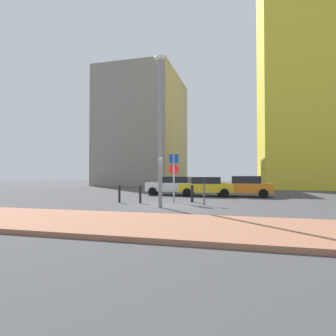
# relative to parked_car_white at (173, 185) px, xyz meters

# --- Properties ---
(ground_plane) EXTENTS (120.00, 120.00, 0.00)m
(ground_plane) POSITION_rel_parked_car_white_xyz_m (1.83, -7.45, -0.79)
(ground_plane) COLOR #424244
(sidewalk_brick) EXTENTS (40.00, 4.13, 0.14)m
(sidewalk_brick) POSITION_rel_parked_car_white_xyz_m (1.83, -13.46, -0.72)
(sidewalk_brick) COLOR #9E664C
(sidewalk_brick) RESTS_ON ground
(parked_car_white) EXTENTS (4.05, 1.94, 1.48)m
(parked_car_white) POSITION_rel_parked_car_white_xyz_m (0.00, 0.00, 0.00)
(parked_car_white) COLOR white
(parked_car_white) RESTS_ON ground
(parked_car_yellow) EXTENTS (4.09, 2.05, 1.46)m
(parked_car_yellow) POSITION_rel_parked_car_white_xyz_m (2.75, -0.53, -0.01)
(parked_car_yellow) COLOR gold
(parked_car_yellow) RESTS_ON ground
(parked_car_orange) EXTENTS (4.29, 2.05, 1.54)m
(parked_car_orange) POSITION_rel_parked_car_white_xyz_m (5.47, -0.30, 0.01)
(parked_car_orange) COLOR orange
(parked_car_orange) RESTS_ON ground
(parking_sign_post) EXTENTS (0.60, 0.10, 2.89)m
(parking_sign_post) POSITION_rel_parked_car_white_xyz_m (1.47, -5.72, 1.03)
(parking_sign_post) COLOR gray
(parking_sign_post) RESTS_ON ground
(parking_meter) EXTENTS (0.18, 0.14, 1.46)m
(parking_meter) POSITION_rel_parked_car_white_xyz_m (3.43, -6.86, 0.16)
(parking_meter) COLOR #4C4C51
(parking_meter) RESTS_ON ground
(street_lamp) EXTENTS (0.70, 0.36, 7.71)m
(street_lamp) POSITION_rel_parked_car_white_xyz_m (1.46, -8.47, 3.70)
(street_lamp) COLOR gray
(street_lamp) RESTS_ON ground
(traffic_bollard_near) EXTENTS (0.13, 0.13, 1.01)m
(traffic_bollard_near) POSITION_rel_parked_car_white_xyz_m (-0.25, -6.76, -0.28)
(traffic_bollard_near) COLOR black
(traffic_bollard_near) RESTS_ON ground
(traffic_bollard_mid) EXTENTS (0.13, 0.13, 1.02)m
(traffic_bollard_mid) POSITION_rel_parked_car_white_xyz_m (-1.56, -6.75, -0.28)
(traffic_bollard_mid) COLOR black
(traffic_bollard_mid) RESTS_ON ground
(traffic_bollard_far) EXTENTS (0.17, 0.17, 1.02)m
(traffic_bollard_far) POSITION_rel_parked_car_white_xyz_m (2.51, -5.37, -0.28)
(traffic_bollard_far) COLOR black
(traffic_bollard_far) RESTS_ON ground
(building_colorful_midrise) EXTENTS (14.02, 16.46, 31.74)m
(building_colorful_midrise) POSITION_rel_parked_car_white_xyz_m (14.81, 18.11, 15.09)
(building_colorful_midrise) COLOR gold
(building_colorful_midrise) RESTS_ON ground
(building_under_construction) EXTENTS (11.62, 15.63, 18.12)m
(building_under_construction) POSITION_rel_parked_car_white_xyz_m (-10.55, 22.39, 8.27)
(building_under_construction) COLOR gray
(building_under_construction) RESTS_ON ground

